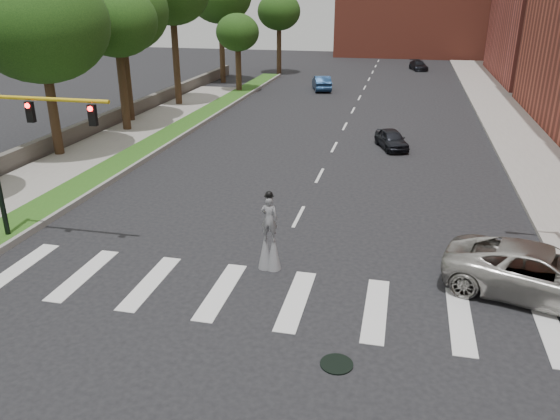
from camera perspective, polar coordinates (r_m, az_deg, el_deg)
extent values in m
plane|color=black|center=(17.47, -3.17, -10.57)|extent=(160.00, 160.00, 0.00)
cube|color=#245016|center=(38.69, -11.59, 7.64)|extent=(2.00, 60.00, 0.25)
cube|color=gray|center=(38.28, -10.14, 7.61)|extent=(0.20, 60.00, 0.28)
cube|color=gray|center=(31.91, -23.80, 3.09)|extent=(4.00, 60.00, 0.18)
cube|color=gray|center=(41.06, 24.35, 6.90)|extent=(5.00, 90.00, 0.18)
cube|color=#514C45|center=(42.81, -17.37, 9.03)|extent=(0.50, 56.00, 1.10)
cylinder|color=black|center=(15.37, 5.93, -15.72)|extent=(0.90, 0.90, 0.04)
cylinder|color=gold|center=(21.57, -23.55, 10.60)|extent=(5.20, 0.14, 0.14)
cube|color=black|center=(22.01, -24.64, 9.29)|extent=(0.28, 0.18, 0.75)
cylinder|color=#FF0C0C|center=(21.89, -24.89, 9.86)|extent=(0.18, 0.06, 0.18)
cube|color=black|center=(20.61, -18.99, 9.34)|extent=(0.28, 0.18, 0.75)
cylinder|color=#FF0C0C|center=(20.48, -19.22, 9.96)|extent=(0.18, 0.06, 0.18)
cylinder|color=#342315|center=(19.66, -0.66, -4.73)|extent=(0.07, 0.07, 1.11)
cylinder|color=#342315|center=(19.75, -1.55, -4.61)|extent=(0.07, 0.07, 1.11)
cone|color=slate|center=(19.60, -0.66, -4.36)|extent=(0.52, 0.52, 1.39)
cone|color=slate|center=(19.69, -1.55, -4.25)|extent=(0.52, 0.52, 1.39)
imported|color=slate|center=(19.12, -1.13, -0.92)|extent=(0.64, 0.44, 1.69)
sphere|color=black|center=(18.79, -1.15, 1.62)|extent=(0.26, 0.26, 0.26)
cylinder|color=black|center=(18.81, -1.15, 1.48)|extent=(0.34, 0.34, 0.02)
cube|color=yellow|center=(19.07, -1.02, 0.52)|extent=(0.22, 0.05, 0.10)
imported|color=#A8A59E|center=(19.73, 25.65, -6.03)|extent=(6.66, 4.41, 1.70)
imported|color=black|center=(35.74, 11.58, 7.27)|extent=(2.58, 3.83, 1.21)
imported|color=navy|center=(56.77, 4.38, 13.10)|extent=(2.68, 4.73, 1.48)
imported|color=black|center=(73.84, 14.27, 14.44)|extent=(2.68, 4.36, 1.18)
cylinder|color=#342315|center=(35.42, -22.64, 9.69)|extent=(0.56, 0.56, 5.75)
ellipsoid|color=#16340F|center=(34.86, -23.83, 17.37)|extent=(7.69, 7.69, 6.54)
cylinder|color=#342315|center=(40.51, -16.07, 12.12)|extent=(0.56, 0.56, 6.12)
ellipsoid|color=#16340F|center=(40.06, -16.76, 18.37)|extent=(5.53, 5.53, 4.70)
cylinder|color=#342315|center=(49.10, -10.80, 15.12)|extent=(0.56, 0.56, 7.77)
cylinder|color=#342315|center=(61.77, -6.09, 16.46)|extent=(0.56, 0.56, 7.27)
cylinder|color=#342315|center=(55.34, -4.36, 14.54)|extent=(0.56, 0.56, 4.67)
ellipsoid|color=#16340F|center=(55.02, -4.46, 18.02)|extent=(4.14, 4.14, 3.52)
cylinder|color=#342315|center=(68.11, -0.10, 16.50)|extent=(0.56, 0.56, 5.90)
ellipsoid|color=#16340F|center=(67.84, -0.10, 20.04)|extent=(5.03, 5.03, 4.28)
cylinder|color=#342315|center=(43.49, -15.67, 12.91)|extent=(0.56, 0.56, 6.32)
ellipsoid|color=#16340F|center=(43.07, -16.36, 19.33)|extent=(6.91, 6.91, 5.88)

